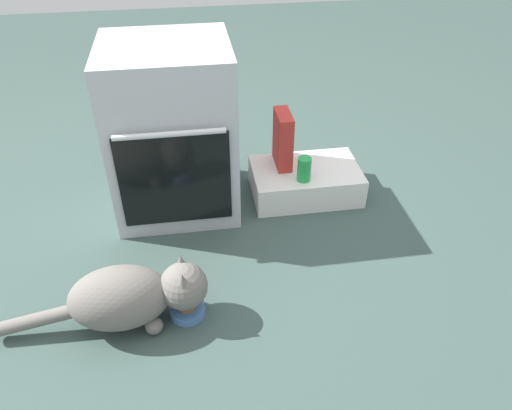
% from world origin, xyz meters
% --- Properties ---
extents(ground, '(8.00, 8.00, 0.00)m').
position_xyz_m(ground, '(0.00, 0.00, 0.00)').
color(ground, '#384C47').
extents(oven, '(0.56, 0.56, 0.80)m').
position_xyz_m(oven, '(-0.08, 0.43, 0.40)').
color(oven, '#B7BABF').
rests_on(oven, ground).
extents(pantry_cabinet, '(0.54, 0.34, 0.15)m').
position_xyz_m(pantry_cabinet, '(0.56, 0.41, 0.08)').
color(pantry_cabinet, white).
rests_on(pantry_cabinet, ground).
extents(food_bowl, '(0.14, 0.14, 0.08)m').
position_xyz_m(food_bowl, '(-0.07, -0.31, 0.03)').
color(food_bowl, '#4C7AB7').
rests_on(food_bowl, ground).
extents(cat, '(0.79, 0.25, 0.26)m').
position_xyz_m(cat, '(-0.26, -0.31, 0.14)').
color(cat, slate).
rests_on(cat, ground).
extents(cereal_box, '(0.07, 0.18, 0.28)m').
position_xyz_m(cereal_box, '(0.45, 0.47, 0.29)').
color(cereal_box, '#B72D28').
rests_on(cereal_box, pantry_cabinet).
extents(soda_can, '(0.07, 0.07, 0.12)m').
position_xyz_m(soda_can, '(0.53, 0.31, 0.21)').
color(soda_can, green).
rests_on(soda_can, pantry_cabinet).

